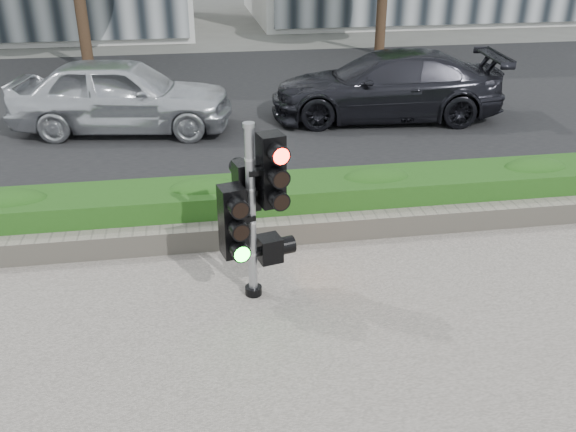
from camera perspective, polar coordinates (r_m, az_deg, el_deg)
The scene contains 8 objects.
ground at distance 7.55m, azimuth 2.44°, elevation -9.30°, with size 120.00×120.00×0.00m, color #51514C.
road at distance 16.66m, azimuth -4.45°, elevation 10.81°, with size 60.00×13.00×0.02m, color black.
curb at distance 10.22m, azimuth -1.02°, elevation 1.12°, with size 60.00×0.25×0.12m, color gray.
stone_wall at distance 9.04m, azimuth 0.10°, elevation -1.37°, with size 12.00×0.32×0.34m, color gray.
hedge at distance 9.55m, azimuth -0.52°, elevation 1.31°, with size 12.00×1.00×0.68m, color #347724.
traffic_signal at distance 7.32m, azimuth -3.34°, elevation 1.17°, with size 0.83×0.68×2.28m.
car_silver at distance 14.29m, azimuth -15.25°, elevation 10.89°, with size 1.95×4.84×1.65m, color silver.
car_dark at distance 14.97m, azimuth 9.11°, elevation 11.97°, with size 2.20×5.42×1.57m, color black.
Camera 1 is at (-1.29, -6.02, 4.36)m, focal length 38.00 mm.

